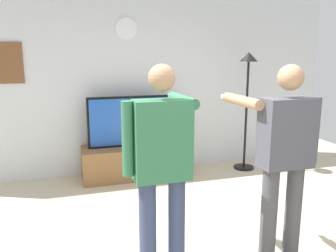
{
  "coord_description": "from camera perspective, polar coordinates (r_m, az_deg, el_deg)",
  "views": [
    {
      "loc": [
        -1.12,
        -2.29,
        1.8
      ],
      "look_at": [
        -0.05,
        1.2,
        1.05
      ],
      "focal_mm": 36.88,
      "sensor_mm": 36.0,
      "label": 1
    }
  ],
  "objects": [
    {
      "name": "floor_lamp",
      "position": [
        5.51,
        13.0,
        6.33
      ],
      "size": [
        0.32,
        0.32,
        1.84
      ],
      "color": "black",
      "rests_on": "ground_plane"
    },
    {
      "name": "back_wall",
      "position": [
        5.38,
        -4.94,
        6.79
      ],
      "size": [
        6.4,
        0.1,
        2.7
      ],
      "primitive_type": "cube",
      "color": "silver",
      "rests_on": "ground_plane"
    },
    {
      "name": "person_standing_nearer_lamp",
      "position": [
        2.75,
        -1.05,
        -5.48
      ],
      "size": [
        0.63,
        0.78,
        1.74
      ],
      "color": "#384266",
      "rests_on": "ground_plane"
    },
    {
      "name": "wall_clock",
      "position": [
        5.28,
        -6.93,
        15.67
      ],
      "size": [
        0.32,
        0.03,
        0.32
      ],
      "primitive_type": "cylinder",
      "rotation": [
        1.57,
        0.0,
        0.0
      ],
      "color": "white"
    },
    {
      "name": "person_standing_nearer_couch",
      "position": [
        3.07,
        18.66,
        -4.33
      ],
      "size": [
        0.62,
        0.78,
        1.73
      ],
      "color": "#4C4C51",
      "rests_on": "ground_plane"
    },
    {
      "name": "tv_stand",
      "position": [
        5.22,
        -5.84,
        -5.86
      ],
      "size": [
        1.49,
        0.56,
        0.47
      ],
      "color": "olive",
      "rests_on": "ground_plane"
    },
    {
      "name": "television",
      "position": [
        5.12,
        -6.08,
        0.8
      ],
      "size": [
        1.28,
        0.07,
        0.74
      ],
      "color": "black",
      "rests_on": "tv_stand"
    }
  ]
}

